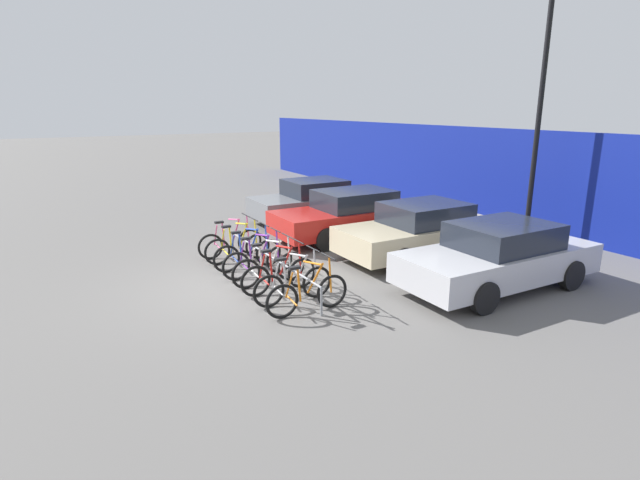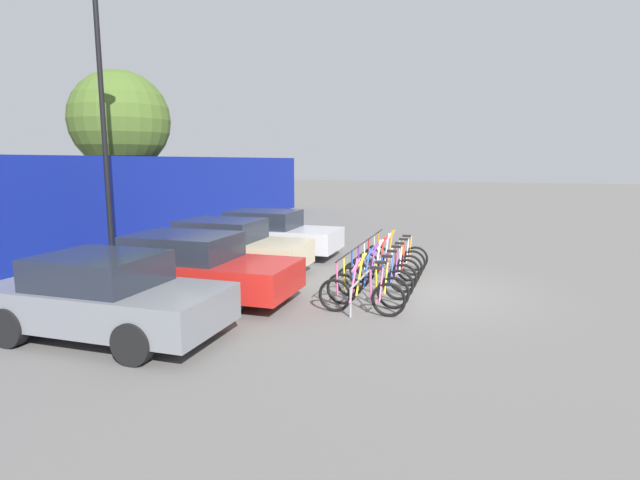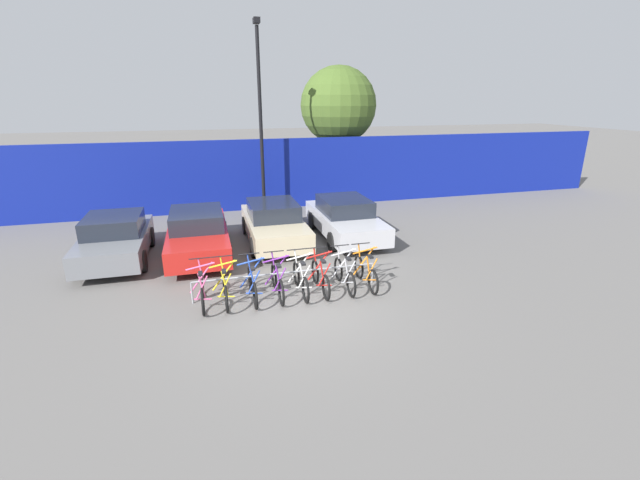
# 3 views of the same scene
# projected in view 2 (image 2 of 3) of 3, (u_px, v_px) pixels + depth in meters

# --- Properties ---
(ground_plane) EXTENTS (120.00, 120.00, 0.00)m
(ground_plane) POSITION_uv_depth(u_px,v_px,m) (404.00, 289.00, 11.41)
(ground_plane) COLOR #605E5B
(hoarding_wall) EXTENTS (36.00, 0.16, 3.06)m
(hoarding_wall) POSITION_uv_depth(u_px,v_px,m) (67.00, 210.00, 14.01)
(hoarding_wall) COLOR navy
(hoarding_wall) RESTS_ON ground
(bike_rack) EXTENTS (4.71, 0.04, 0.57)m
(bike_rack) POSITION_uv_depth(u_px,v_px,m) (375.00, 267.00, 11.49)
(bike_rack) COLOR gray
(bike_rack) RESTS_ON ground
(bicycle_pink) EXTENTS (0.68, 1.71, 1.05)m
(bicycle_pink) POSITION_uv_depth(u_px,v_px,m) (361.00, 295.00, 9.50)
(bicycle_pink) COLOR black
(bicycle_pink) RESTS_ON ground
(bicycle_yellow) EXTENTS (0.68, 1.71, 1.05)m
(bicycle_yellow) POSITION_uv_depth(u_px,v_px,m) (367.00, 288.00, 10.00)
(bicycle_yellow) COLOR black
(bicycle_yellow) RESTS_ON ground
(bicycle_blue) EXTENTS (0.68, 1.71, 1.05)m
(bicycle_blue) POSITION_uv_depth(u_px,v_px,m) (374.00, 281.00, 10.63)
(bicycle_blue) COLOR black
(bicycle_blue) RESTS_ON ground
(bicycle_purple) EXTENTS (0.68, 1.71, 1.05)m
(bicycle_purple) POSITION_uv_depth(u_px,v_px,m) (379.00, 275.00, 11.21)
(bicycle_purple) COLOR black
(bicycle_purple) RESTS_ON ground
(bicycle_white) EXTENTS (0.68, 1.71, 1.05)m
(bicycle_white) POSITION_uv_depth(u_px,v_px,m) (384.00, 269.00, 11.78)
(bicycle_white) COLOR black
(bicycle_white) RESTS_ON ground
(bicycle_red) EXTENTS (0.68, 1.71, 1.05)m
(bicycle_red) POSITION_uv_depth(u_px,v_px,m) (388.00, 265.00, 12.26)
(bicycle_red) COLOR black
(bicycle_red) RESTS_ON ground
(bicycle_silver) EXTENTS (0.68, 1.71, 1.05)m
(bicycle_silver) POSITION_uv_depth(u_px,v_px,m) (392.00, 260.00, 12.87)
(bicycle_silver) COLOR black
(bicycle_silver) RESTS_ON ground
(bicycle_orange) EXTENTS (0.68, 1.71, 1.05)m
(bicycle_orange) POSITION_uv_depth(u_px,v_px,m) (396.00, 256.00, 13.43)
(bicycle_orange) COLOR black
(bicycle_orange) RESTS_ON ground
(car_grey) EXTENTS (1.91, 4.01, 1.40)m
(car_grey) POSITION_uv_depth(u_px,v_px,m) (105.00, 297.00, 8.24)
(car_grey) COLOR slate
(car_grey) RESTS_ON ground
(car_red) EXTENTS (1.91, 4.59, 1.40)m
(car_red) POSITION_uv_depth(u_px,v_px,m) (188.00, 267.00, 10.50)
(car_red) COLOR red
(car_red) RESTS_ON ground
(car_beige) EXTENTS (1.91, 4.31, 1.40)m
(car_beige) POSITION_uv_depth(u_px,v_px,m) (225.00, 247.00, 13.01)
(car_beige) COLOR #C1B28E
(car_beige) RESTS_ON ground
(car_silver) EXTENTS (1.91, 4.44, 1.40)m
(car_silver) POSITION_uv_depth(u_px,v_px,m) (267.00, 233.00, 15.36)
(car_silver) COLOR #B7B7BC
(car_silver) RESTS_ON ground
(lamp_post) EXTENTS (0.24, 0.44, 7.57)m
(lamp_post) POSITION_uv_depth(u_px,v_px,m) (103.00, 115.00, 13.78)
(lamp_post) COLOR black
(lamp_post) RESTS_ON ground
(tree_behind_hoarding) EXTENTS (3.64, 3.64, 6.20)m
(tree_behind_hoarding) POSITION_uv_depth(u_px,v_px,m) (120.00, 121.00, 18.49)
(tree_behind_hoarding) COLOR brown
(tree_behind_hoarding) RESTS_ON ground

